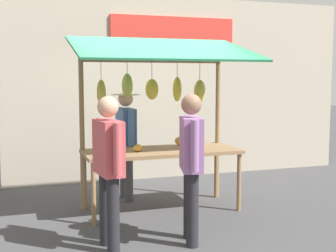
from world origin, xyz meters
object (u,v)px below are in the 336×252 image
object	(u,v)px
shopper_in_grey_tee	(191,157)
shopper_with_shopping_bag	(109,161)
market_stall	(161,102)
vendor_with_sunhat	(126,136)

from	to	relation	value
shopper_in_grey_tee	shopper_with_shopping_bag	distance (m)	0.94
market_stall	vendor_with_sunhat	xyz separation A→B (m)	(0.34, -0.70, -0.55)
vendor_with_sunhat	shopper_with_shopping_bag	world-z (taller)	shopper_with_shopping_bag
market_stall	shopper_in_grey_tee	size ratio (longest dim) A/B	1.45
vendor_with_sunhat	shopper_in_grey_tee	size ratio (longest dim) A/B	0.98
market_stall	shopper_with_shopping_bag	world-z (taller)	market_stall
vendor_with_sunhat	shopper_with_shopping_bag	xyz separation A→B (m)	(0.68, 2.01, -0.01)
vendor_with_sunhat	shopper_with_shopping_bag	size ratio (longest dim) A/B	0.99
shopper_with_shopping_bag	market_stall	bearing A→B (deg)	-44.12
market_stall	shopper_in_grey_tee	world-z (taller)	market_stall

